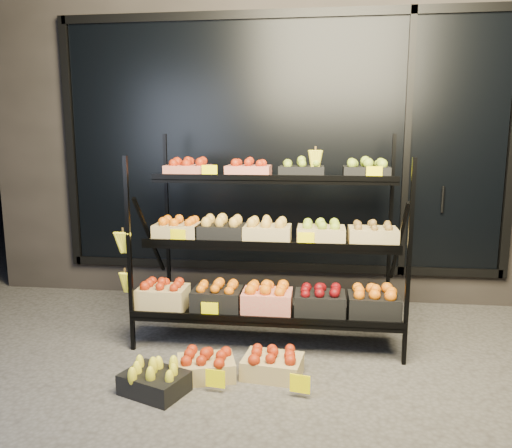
# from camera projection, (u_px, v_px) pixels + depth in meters

# --- Properties ---
(ground) EXTENTS (24.00, 24.00, 0.00)m
(ground) POSITION_uv_depth(u_px,v_px,m) (261.00, 367.00, 3.59)
(ground) COLOR #514F4C
(ground) RESTS_ON ground
(building) EXTENTS (6.00, 2.08, 3.50)m
(building) POSITION_uv_depth(u_px,v_px,m) (287.00, 127.00, 5.81)
(building) COLOR #2D2826
(building) RESTS_ON ground
(display_rack) EXTENTS (2.18, 1.02, 1.66)m
(display_rack) POSITION_uv_depth(u_px,v_px,m) (269.00, 243.00, 4.04)
(display_rack) COLOR black
(display_rack) RESTS_ON ground
(tag_floor_a) EXTENTS (0.13, 0.01, 0.12)m
(tag_floor_a) POSITION_uv_depth(u_px,v_px,m) (215.00, 384.00, 3.22)
(tag_floor_a) COLOR #FFF100
(tag_floor_a) RESTS_ON ground
(tag_floor_b) EXTENTS (0.13, 0.01, 0.12)m
(tag_floor_b) POSITION_uv_depth(u_px,v_px,m) (300.00, 390.00, 3.15)
(tag_floor_b) COLOR #FFF100
(tag_floor_b) RESTS_ON ground
(floor_crate_left) EXTENTS (0.45, 0.38, 0.20)m
(floor_crate_left) POSITION_uv_depth(u_px,v_px,m) (206.00, 364.00, 3.43)
(floor_crate_left) COLOR tan
(floor_crate_left) RESTS_ON ground
(floor_crate_midleft) EXTENTS (0.47, 0.42, 0.20)m
(floor_crate_midleft) POSITION_uv_depth(u_px,v_px,m) (154.00, 379.00, 3.22)
(floor_crate_midleft) COLOR black
(floor_crate_midleft) RESTS_ON ground
(floor_crate_midright) EXTENTS (0.43, 0.34, 0.20)m
(floor_crate_midright) POSITION_uv_depth(u_px,v_px,m) (273.00, 363.00, 3.45)
(floor_crate_midright) COLOR tan
(floor_crate_midright) RESTS_ON ground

